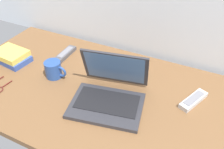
# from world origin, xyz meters

# --- Properties ---
(desk) EXTENTS (1.60, 0.76, 0.03)m
(desk) POSITION_xyz_m (0.00, 0.00, 0.01)
(desk) COLOR brown
(desk) RESTS_ON ground
(laptop) EXTENTS (0.36, 0.34, 0.21)m
(laptop) POSITION_xyz_m (0.01, -0.03, 0.08)
(laptop) COLOR #2D2D33
(laptop) RESTS_ON desk
(coffee_mug) EXTENTS (0.12, 0.08, 0.09)m
(coffee_mug) POSITION_xyz_m (-0.31, -0.00, 0.07)
(coffee_mug) COLOR #26478C
(coffee_mug) RESTS_ON desk
(remote_control_near) EXTENTS (0.05, 0.16, 0.02)m
(remote_control_near) POSITION_xyz_m (-0.37, 0.18, 0.04)
(remote_control_near) COLOR #4C4C51
(remote_control_near) RESTS_ON desk
(remote_control_far) EXTENTS (0.11, 0.17, 0.02)m
(remote_control_far) POSITION_xyz_m (0.36, 0.12, 0.04)
(remote_control_far) COLOR #B7B7B7
(remote_control_far) RESTS_ON desk
(book_stack) EXTENTS (0.21, 0.15, 0.06)m
(book_stack) POSITION_xyz_m (-0.61, 0.01, 0.06)
(book_stack) COLOR #334C99
(book_stack) RESTS_ON desk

